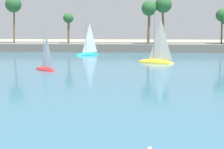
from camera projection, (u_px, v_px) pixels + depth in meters
The scene contains 5 objects.
sea at pixel (119, 57), 66.70m from camera, with size 220.00×105.11×0.06m, color #386B84.
palm_headland at pixel (133, 40), 78.47m from camera, with size 113.95×6.35×12.98m.
sailboat_near_shore at pixel (88, 52), 69.87m from camera, with size 5.25×4.63×7.85m.
sailboat_mid_bay at pixel (157, 58), 56.59m from camera, with size 6.26×4.18×8.78m.
sailboat_toward_headland at pixel (46, 66), 47.86m from camera, with size 4.00×3.80×6.15m.
Camera 1 is at (2.45, -6.33, 6.45)m, focal length 56.88 mm.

